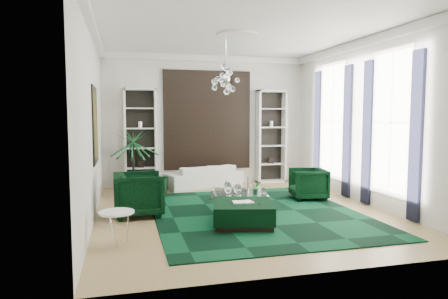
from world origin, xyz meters
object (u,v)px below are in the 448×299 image
object	(u,v)px
sofa	(203,176)
ottoman_side	(146,187)
armchair_left	(139,194)
side_table	(117,229)
palm	(133,151)
coffee_table	(239,202)
armchair_right	(308,184)
ottoman_front	(243,214)

from	to	relation	value
sofa	ottoman_side	distance (m)	1.86
armchair_left	side_table	world-z (taller)	armchair_left
palm	armchair_left	bearing A→B (deg)	-89.20
coffee_table	ottoman_side	size ratio (longest dim) A/B	1.22
armchair_right	side_table	world-z (taller)	armchair_right
armchair_left	side_table	xyz separation A→B (m)	(-0.41, -1.81, -0.18)
armchair_left	palm	xyz separation A→B (m)	(-0.04, 2.64, 0.64)
side_table	sofa	bearing A→B (deg)	63.44
armchair_right	palm	xyz separation A→B (m)	(-4.11, 2.03, 0.71)
coffee_table	side_table	distance (m)	3.00
sofa	armchair_right	bearing A→B (deg)	118.05
ottoman_front	side_table	size ratio (longest dim) A/B	1.97
coffee_table	armchair_left	bearing A→B (deg)	175.88
sofa	armchair_right	xyz separation A→B (m)	(2.16, -2.22, 0.06)
coffee_table	side_table	world-z (taller)	side_table
sofa	armchair_left	world-z (taller)	armchair_left
side_table	palm	xyz separation A→B (m)	(0.38, 4.45, 0.82)
side_table	palm	distance (m)	4.54
sofa	armchair_left	bearing A→B (deg)	39.89
side_table	ottoman_side	bearing A→B (deg)	80.21
armchair_right	palm	bearing A→B (deg)	-105.17
armchair_left	coffee_table	size ratio (longest dim) A/B	0.83
coffee_table	ottoman_front	world-z (taller)	ottoman_front
sofa	armchair_left	distance (m)	3.42
armchair_right	coffee_table	world-z (taller)	armchair_right
side_table	palm	size ratio (longest dim) A/B	0.25
sofa	ottoman_front	bearing A→B (deg)	72.95
sofa	side_table	distance (m)	5.19
sofa	ottoman_side	bearing A→B (deg)	10.13
sofa	side_table	world-z (taller)	sofa
ottoman_front	side_table	distance (m)	2.34
ottoman_side	palm	size ratio (longest dim) A/B	0.45
armchair_right	ottoman_front	xyz separation A→B (m)	(-2.22, -1.82, -0.16)
ottoman_side	side_table	bearing A→B (deg)	-99.79
side_table	armchair_right	bearing A→B (deg)	28.38
sofa	palm	xyz separation A→B (m)	(-1.95, -0.19, 0.77)
armchair_right	side_table	distance (m)	5.10
ottoman_side	palm	xyz separation A→B (m)	(-0.28, 0.63, 0.87)
armchair_left	armchair_right	size ratio (longest dim) A/B	1.17
coffee_table	side_table	size ratio (longest dim) A/B	2.15
sofa	armchair_right	size ratio (longest dim) A/B	2.60
armchair_left	coffee_table	distance (m)	2.10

